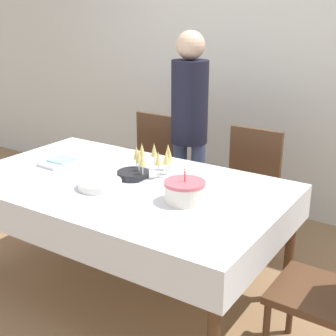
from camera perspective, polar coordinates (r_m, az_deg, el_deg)
ground_plane at (r=3.21m, az=-5.15°, el=-14.71°), size 12.00×12.00×0.00m
wall_back at (r=4.22m, az=9.65°, el=12.98°), size 8.00×0.05×2.70m
dining_table at (r=2.89m, az=-5.54°, el=-3.55°), size 1.96×1.16×0.77m
dining_chair_far_left at (r=3.86m, az=-2.22°, el=0.00°), size 0.43×0.43×0.95m
dining_chair_far_right at (r=3.46m, az=9.64°, el=-2.56°), size 0.42×0.42×0.95m
dining_chair_right_end at (r=2.45m, az=19.84°, el=-13.10°), size 0.43×0.43×0.95m
birthday_cake at (r=2.54m, az=2.05°, el=-2.87°), size 0.23×0.23×0.19m
champagne_tray at (r=2.93m, az=-1.83°, el=0.87°), size 0.33×0.33×0.18m
plate_stack_main at (r=2.77m, az=-8.31°, el=-1.96°), size 0.26×0.26×0.04m
plate_stack_dessert at (r=2.91m, az=-4.29°, el=-0.80°), size 0.20×0.20×0.04m
cake_knife at (r=2.40m, az=-1.10°, el=-5.69°), size 0.30×0.03×0.00m
fork_pile at (r=3.19m, az=-14.38°, el=0.23°), size 0.17×0.07×0.02m
napkin_pile at (r=3.31m, az=-12.80°, el=1.00°), size 0.15×0.15×0.01m
person_standing at (r=3.58m, az=2.63°, el=6.11°), size 0.28×0.28×1.62m
gift_bag at (r=4.19m, az=-18.63°, el=-4.95°), size 0.19×0.12×0.29m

